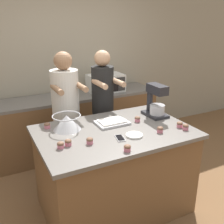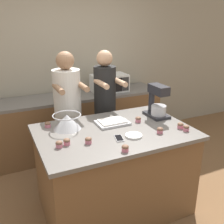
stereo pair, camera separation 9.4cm
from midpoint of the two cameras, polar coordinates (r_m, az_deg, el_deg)
name	(u,v)px [view 2 (the right image)]	position (r m, az deg, el deg)	size (l,w,h in m)	color
ground_plane	(114,206)	(3.16, 1.32, -19.74)	(16.00, 16.00, 0.00)	brown
back_wall	(64,63)	(4.21, -9.82, 10.53)	(10.00, 0.06, 2.70)	gray
island_counter	(114,170)	(2.88, 1.40, -12.52)	(1.55, 1.04, 0.94)	brown
back_counter	(73,124)	(4.13, -7.78, -2.52)	(2.80, 0.60, 0.91)	brown
person_left	(68,116)	(3.27, -8.66, -0.79)	(0.34, 0.50, 1.66)	#33384C
person_right	(105,109)	(3.42, -0.71, 0.58)	(0.30, 0.48, 1.64)	#33384C
stand_mixer	(157,103)	(3.03, 10.70, 1.99)	(0.20, 0.30, 0.37)	#232328
mixing_bowl	(67,121)	(2.70, -8.78, -2.01)	(0.29, 0.29, 0.15)	#BCBCC1
baking_tray	(112,122)	(2.81, 1.05, -2.24)	(0.34, 0.24, 0.04)	#BCBCC1
microwave_oven	(109,83)	(4.16, 0.09, 6.35)	(0.55, 0.34, 0.27)	silver
cell_phone	(119,138)	(2.48, 2.62, -5.72)	(0.10, 0.16, 0.01)	silver
small_plate	(134,136)	(2.54, 5.80, -5.13)	(0.16, 0.16, 0.02)	white
cupcake_0	(67,142)	(2.39, -8.70, -6.38)	(0.06, 0.06, 0.06)	#D17084
cupcake_1	(59,144)	(2.35, -10.33, -6.89)	(0.06, 0.06, 0.06)	#D17084
cupcake_2	(138,119)	(2.87, 6.65, -1.58)	(0.06, 0.06, 0.06)	#D17084
cupcake_3	(48,124)	(2.79, -12.89, -2.66)	(0.06, 0.06, 0.06)	#D17084
cupcake_4	(88,140)	(2.39, -4.05, -6.16)	(0.06, 0.06, 0.06)	#D17084
cupcake_5	(125,148)	(2.25, 4.08, -7.85)	(0.06, 0.06, 0.06)	#D17084
cupcake_6	(160,130)	(2.64, 11.41, -3.91)	(0.06, 0.06, 0.06)	#D17084
cupcake_7	(180,125)	(2.80, 15.60, -2.83)	(0.06, 0.06, 0.06)	#D17084
cupcake_8	(186,128)	(2.75, 16.79, -3.34)	(0.06, 0.06, 0.06)	#D17084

